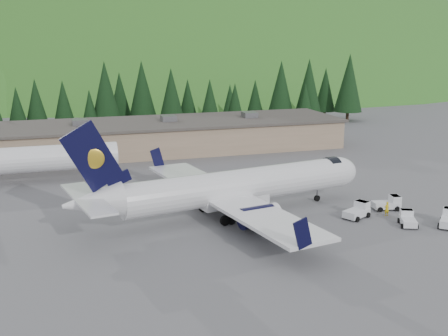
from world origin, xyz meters
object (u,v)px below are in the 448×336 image
airliner (232,188)px  second_airliner (13,160)px  baggage_tug_b (389,203)px  baggage_tug_a (358,211)px  ramp_worker (387,209)px  terminal_building (140,137)px  baggage_tug_c (408,219)px

airliner → second_airliner: size_ratio=1.30×
airliner → baggage_tug_b: airliner is taller
baggage_tug_a → ramp_worker: 3.39m
airliner → baggage_tug_a: airliner is taller
second_airliner → ramp_worker: second_airliner is taller
baggage_tug_b → airliner: bearing=179.5°
airliner → ramp_worker: bearing=-28.3°
baggage_tug_b → terminal_building: terminal_building is taller
ramp_worker → baggage_tug_b: bearing=-132.6°
baggage_tug_a → ramp_worker: baggage_tug_a is taller
baggage_tug_a → baggage_tug_c: 5.36m
baggage_tug_a → ramp_worker: (3.36, -0.50, 0.05)m
second_airliner → airliner: bearing=-42.9°
baggage_tug_a → baggage_tug_c: (3.69, -3.89, -0.09)m
baggage_tug_b → baggage_tug_c: 5.53m
second_airliner → baggage_tug_b: size_ratio=8.30×
airliner → terminal_building: airliner is taller
baggage_tug_b → baggage_tug_c: (-1.24, -5.39, -0.06)m
airliner → baggage_tug_a: bearing=-30.6°
baggage_tug_a → baggage_tug_b: (4.93, 1.51, -0.03)m
airliner → baggage_tug_b: size_ratio=10.82×
second_airliner → terminal_building: second_airliner is taller
baggage_tug_a → terminal_building: 46.37m
terminal_building → baggage_tug_a: bearing=-68.3°
baggage_tug_a → second_airliner: bearing=117.3°
second_airliner → ramp_worker: 48.95m
baggage_tug_c → ramp_worker: bearing=29.4°
baggage_tug_b → ramp_worker: 2.55m
second_airliner → baggage_tug_a: second_airliner is taller
terminal_building → ramp_worker: (20.47, -43.55, -1.81)m
baggage_tug_b → ramp_worker: baggage_tug_b is taller
baggage_tug_a → ramp_worker: size_ratio=2.20×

